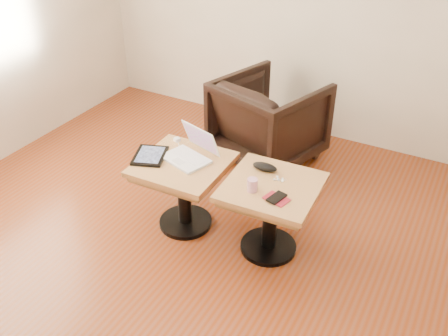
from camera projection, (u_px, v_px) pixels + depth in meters
The scene contains 11 objects.
room_shell at pixel (188, 82), 2.23m from camera, with size 4.52×4.52×2.71m.
side_table_left at pixel (183, 178), 3.31m from camera, with size 0.58×0.58×0.51m.
side_table_right at pixel (271, 201), 3.09m from camera, with size 0.59×0.59×0.51m.
laptop at pixel (191, 152), 3.26m from camera, with size 0.37×0.35×0.21m.
tablet at pixel (150, 156), 3.29m from camera, with size 0.28×0.31×0.02m.
charging_adapter at pixel (177, 140), 3.47m from camera, with size 0.04×0.04×0.02m, color white.
glasses_case at pixel (265, 167), 3.14m from camera, with size 0.16×0.07×0.05m, color black.
striped_cup at pixel (252, 185), 2.95m from camera, with size 0.06×0.06×0.08m, color #BB3D75.
earbuds_tangle at pixel (279, 179), 3.06m from camera, with size 0.07×0.05×0.01m.
phone_on_sleeve at pixel (277, 198), 2.89m from camera, with size 0.16×0.14×0.02m.
armchair at pixel (269, 120), 4.09m from camera, with size 0.75×0.77×0.70m, color black.
Camera 1 is at (1.14, -1.75, 2.24)m, focal length 40.00 mm.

